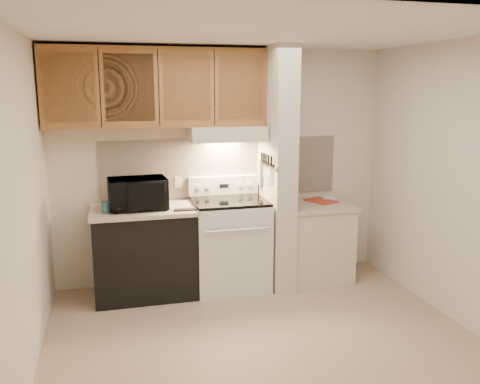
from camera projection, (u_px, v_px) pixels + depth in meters
name	position (u px, v px, depth m)	size (l,w,h in m)	color
floor	(261.00, 336.00, 4.34)	(3.60, 3.60, 0.00)	tan
ceiling	(264.00, 32.00, 3.84)	(3.60, 3.60, 0.00)	white
wall_back	(222.00, 166.00, 5.51)	(3.60, 0.02, 2.50)	beige
wall_left	(23.00, 206.00, 3.65)	(0.02, 3.00, 2.50)	beige
wall_right	(455.00, 183.00, 4.54)	(0.02, 3.00, 2.50)	beige
backsplash	(222.00, 168.00, 5.51)	(2.60, 0.02, 0.63)	#FFE7D0
range_body	(230.00, 245.00, 5.35)	(0.76, 0.65, 0.92)	silver
oven_window	(237.00, 250.00, 5.04)	(0.50, 0.01, 0.30)	black
oven_handle	(238.00, 230.00, 4.96)	(0.02, 0.02, 0.65)	silver
cooktop	(229.00, 201.00, 5.25)	(0.74, 0.64, 0.03)	black
range_backguard	(223.00, 185.00, 5.50)	(0.76, 0.08, 0.20)	silver
range_display	(224.00, 186.00, 5.46)	(0.10, 0.01, 0.04)	black
range_knob_left_outer	(198.00, 187.00, 5.39)	(0.05, 0.05, 0.02)	silver
range_knob_left_inner	(208.00, 187.00, 5.41)	(0.05, 0.05, 0.02)	silver
range_knob_right_inner	(240.00, 185.00, 5.50)	(0.05, 0.05, 0.02)	silver
range_knob_right_outer	(249.00, 185.00, 5.52)	(0.05, 0.05, 0.02)	silver
dishwasher_front	(145.00, 254.00, 5.14)	(1.00, 0.63, 0.87)	black
left_countertop	(143.00, 210.00, 5.05)	(1.04, 0.67, 0.04)	#C4AF9A
spoon_rest	(186.00, 210.00, 4.96)	(0.23, 0.07, 0.02)	black
teal_jar	(107.00, 207.00, 4.86)	(0.10, 0.10, 0.11)	#25595E
outlet	(179.00, 182.00, 5.40)	(0.08, 0.01, 0.12)	beige
microwave	(138.00, 194.00, 4.99)	(0.56, 0.38, 0.31)	black
partition_pillar	(277.00, 169.00, 5.31)	(0.22, 0.70, 2.50)	beige
pillar_trim	(266.00, 165.00, 5.27)	(0.01, 0.70, 0.04)	#976131
knife_strip	(267.00, 164.00, 5.22)	(0.02, 0.42, 0.04)	black
knife_blade_a	(270.00, 176.00, 5.09)	(0.01, 0.04, 0.16)	silver
knife_handle_a	(271.00, 161.00, 5.04)	(0.02, 0.02, 0.10)	black
knife_blade_b	(268.00, 176.00, 5.15)	(0.01, 0.04, 0.18)	silver
knife_handle_b	(269.00, 160.00, 5.12)	(0.02, 0.02, 0.10)	black
knife_blade_c	(266.00, 175.00, 5.24)	(0.01, 0.04, 0.20)	silver
knife_handle_c	(266.00, 159.00, 5.20)	(0.02, 0.02, 0.10)	black
knife_blade_d	(264.00, 172.00, 5.31)	(0.01, 0.04, 0.16)	silver
knife_handle_d	(264.00, 158.00, 5.27)	(0.02, 0.02, 0.10)	black
knife_blade_e	(261.00, 172.00, 5.39)	(0.01, 0.04, 0.18)	silver
knife_handle_e	(262.00, 157.00, 5.34)	(0.02, 0.02, 0.10)	black
oven_mitt	(260.00, 173.00, 5.45)	(0.03, 0.11, 0.25)	gray
right_cab_base	(315.00, 243.00, 5.59)	(0.70, 0.60, 0.81)	beige
right_countertop	(316.00, 206.00, 5.51)	(0.74, 0.64, 0.04)	#C4AF9A
red_folder	(321.00, 201.00, 5.62)	(0.24, 0.33, 0.01)	#B93D28
white_box	(328.00, 198.00, 5.72)	(0.13, 0.09, 0.04)	white
range_hood	(226.00, 133.00, 5.23)	(0.78, 0.44, 0.15)	beige
hood_lip	(231.00, 140.00, 5.04)	(0.78, 0.04, 0.06)	beige
upper_cabinets	(157.00, 88.00, 5.01)	(2.18, 0.33, 0.77)	#976131
cab_door_a	(69.00, 88.00, 4.66)	(0.46, 0.01, 0.63)	#976131
cab_gap_a	(100.00, 88.00, 4.72)	(0.01, 0.01, 0.73)	black
cab_door_b	(130.00, 88.00, 4.79)	(0.46, 0.01, 0.63)	#976131
cab_gap_b	(159.00, 88.00, 4.86)	(0.01, 0.01, 0.73)	black
cab_door_c	(187.00, 88.00, 4.93)	(0.46, 0.01, 0.63)	#976131
cab_gap_c	(214.00, 88.00, 4.99)	(0.01, 0.01, 0.73)	black
cab_door_d	(241.00, 88.00, 5.06)	(0.46, 0.01, 0.63)	#976131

